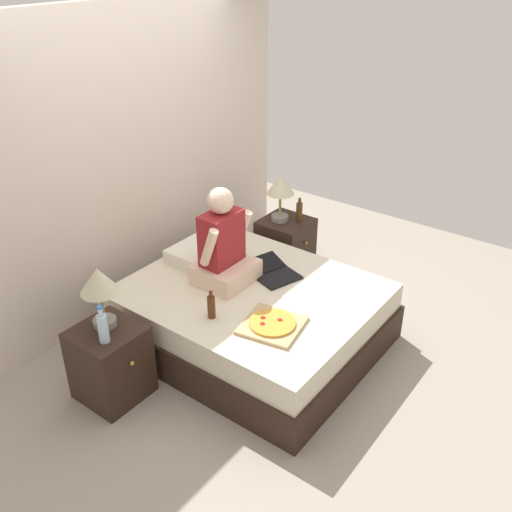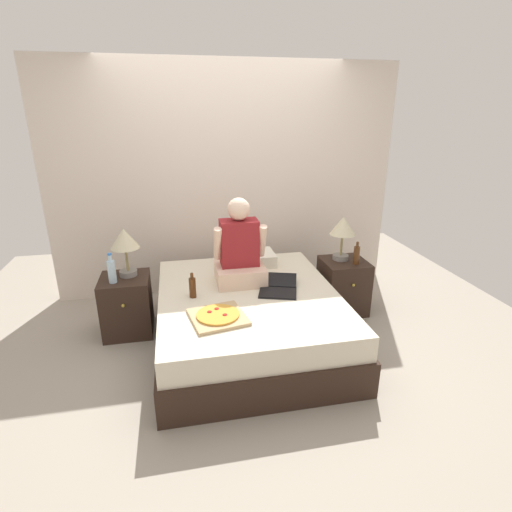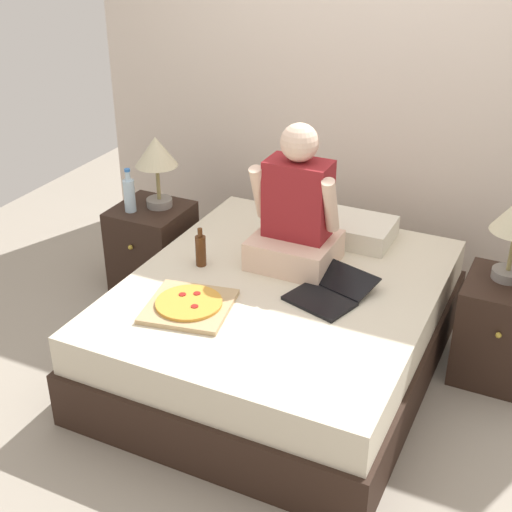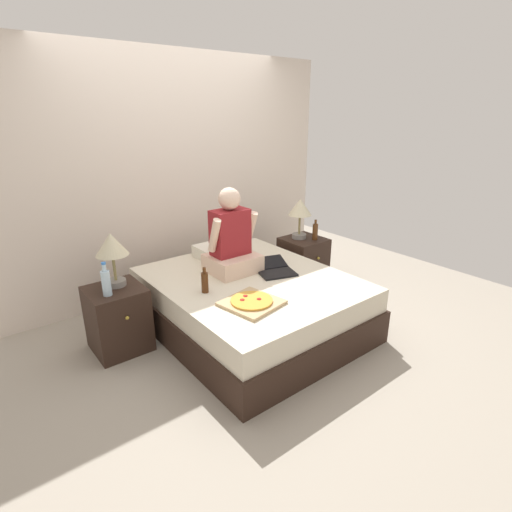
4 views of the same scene
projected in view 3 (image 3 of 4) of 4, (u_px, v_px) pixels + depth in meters
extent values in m
plane|color=#9E9384|center=(280.00, 363.00, 3.93)|extent=(5.80, 5.80, 0.00)
cube|color=beige|center=(369.00, 83.00, 4.38)|extent=(3.80, 0.12, 2.50)
cube|color=black|center=(280.00, 341.00, 3.86)|extent=(1.58, 1.88, 0.30)
cube|color=beige|center=(281.00, 301.00, 3.74)|extent=(1.53, 1.82, 0.21)
cube|color=black|center=(153.00, 248.00, 4.55)|extent=(0.44, 0.44, 0.56)
sphere|color=gold|center=(130.00, 247.00, 4.31)|extent=(0.03, 0.03, 0.03)
cylinder|color=gray|center=(159.00, 202.00, 4.43)|extent=(0.16, 0.16, 0.05)
cylinder|color=olive|center=(158.00, 182.00, 4.37)|extent=(0.02, 0.02, 0.22)
cone|color=beige|center=(156.00, 151.00, 4.28)|extent=(0.26, 0.26, 0.18)
cylinder|color=silver|center=(129.00, 196.00, 4.33)|extent=(0.07, 0.07, 0.20)
cylinder|color=silver|center=(128.00, 176.00, 4.27)|extent=(0.03, 0.03, 0.06)
cylinder|color=blue|center=(127.00, 170.00, 4.25)|extent=(0.04, 0.04, 0.02)
cube|color=black|center=(502.00, 330.00, 3.72)|extent=(0.44, 0.44, 0.56)
sphere|color=gold|center=(498.00, 335.00, 3.48)|extent=(0.03, 0.03, 0.03)
cylinder|color=gray|center=(507.00, 274.00, 3.63)|extent=(0.16, 0.16, 0.05)
cylinder|color=olive|center=(512.00, 251.00, 3.57)|extent=(0.02, 0.02, 0.22)
cube|color=silver|center=(348.00, 228.00, 4.14)|extent=(0.52, 0.34, 0.12)
cube|color=beige|center=(294.00, 250.00, 3.86)|extent=(0.44, 0.40, 0.16)
cube|color=maroon|center=(298.00, 199.00, 3.75)|extent=(0.34, 0.20, 0.42)
sphere|color=beige|center=(300.00, 143.00, 3.60)|extent=(0.20, 0.20, 0.20)
cylinder|color=beige|center=(260.00, 192.00, 3.77)|extent=(0.07, 0.18, 0.32)
cylinder|color=beige|center=(330.00, 205.00, 3.62)|extent=(0.07, 0.18, 0.32)
cube|color=black|center=(320.00, 301.00, 3.53)|extent=(0.37, 0.31, 0.02)
cube|color=black|center=(345.00, 280.00, 3.65)|extent=(0.36, 0.28, 0.06)
cube|color=tan|center=(189.00, 306.00, 3.48)|extent=(0.47, 0.47, 0.02)
cylinder|color=gold|center=(189.00, 303.00, 3.47)|extent=(0.33, 0.33, 0.02)
cylinder|color=maroon|center=(182.00, 294.00, 3.52)|extent=(0.04, 0.04, 0.00)
cylinder|color=maroon|center=(195.00, 306.00, 3.42)|extent=(0.04, 0.04, 0.00)
cylinder|color=maroon|center=(197.00, 293.00, 3.53)|extent=(0.04, 0.04, 0.00)
cylinder|color=#4C2811|center=(200.00, 251.00, 3.83)|extent=(0.06, 0.06, 0.17)
cylinder|color=#4C2811|center=(200.00, 233.00, 3.78)|extent=(0.03, 0.03, 0.05)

